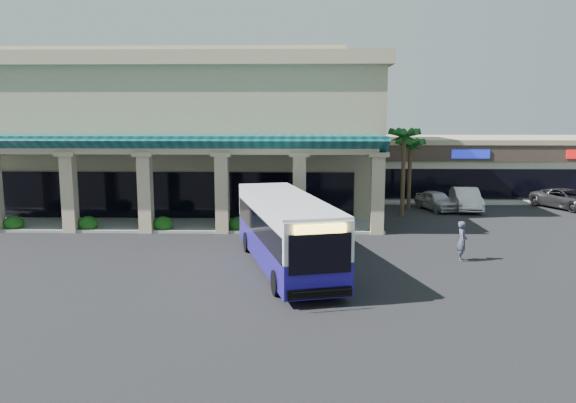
{
  "coord_description": "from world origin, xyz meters",
  "views": [
    {
      "loc": [
        1.68,
        -27.02,
        6.82
      ],
      "look_at": [
        0.89,
        3.06,
        2.2
      ],
      "focal_mm": 35.0,
      "sensor_mm": 36.0,
      "label": 1
    }
  ],
  "objects_px": {
    "transit_bus": "(285,233)",
    "car_gray": "(567,199)",
    "car_silver": "(436,200)",
    "car_white": "(466,199)",
    "pedestrian": "(462,241)"
  },
  "relations": [
    {
      "from": "car_silver",
      "to": "car_white",
      "type": "bearing_deg",
      "value": -15.22
    },
    {
      "from": "transit_bus",
      "to": "car_white",
      "type": "height_order",
      "value": "transit_bus"
    },
    {
      "from": "car_silver",
      "to": "car_gray",
      "type": "height_order",
      "value": "car_gray"
    },
    {
      "from": "car_white",
      "to": "car_gray",
      "type": "xyz_separation_m",
      "value": [
        7.61,
        0.79,
        -0.08
      ]
    },
    {
      "from": "car_silver",
      "to": "car_white",
      "type": "distance_m",
      "value": 2.14
    },
    {
      "from": "transit_bus",
      "to": "car_silver",
      "type": "bearing_deg",
      "value": 42.03
    },
    {
      "from": "transit_bus",
      "to": "pedestrian",
      "type": "relative_size",
      "value": 6.07
    },
    {
      "from": "car_silver",
      "to": "pedestrian",
      "type": "bearing_deg",
      "value": -115.48
    },
    {
      "from": "transit_bus",
      "to": "car_silver",
      "type": "xyz_separation_m",
      "value": [
        10.5,
        15.91,
        -0.9
      ]
    },
    {
      "from": "transit_bus",
      "to": "pedestrian",
      "type": "bearing_deg",
      "value": -4.53
    },
    {
      "from": "transit_bus",
      "to": "car_gray",
      "type": "xyz_separation_m",
      "value": [
        20.25,
        16.77,
        -0.88
      ]
    },
    {
      "from": "car_silver",
      "to": "car_gray",
      "type": "distance_m",
      "value": 9.79
    },
    {
      "from": "car_silver",
      "to": "car_white",
      "type": "xyz_separation_m",
      "value": [
        2.14,
        0.06,
        0.1
      ]
    },
    {
      "from": "pedestrian",
      "to": "car_gray",
      "type": "relative_size",
      "value": 0.36
    },
    {
      "from": "pedestrian",
      "to": "car_silver",
      "type": "distance_m",
      "value": 14.61
    }
  ]
}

